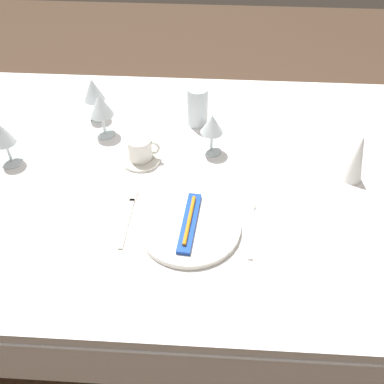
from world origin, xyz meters
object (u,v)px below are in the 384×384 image
(fork_outer, at_px, (128,216))
(wine_glass_far, at_px, (93,91))
(wine_glass_centre, at_px, (101,107))
(napkin_folded, at_px, (357,158))
(toothbrush_package, at_px, (189,222))
(coffee_cup_left, at_px, (141,148))
(dinner_plate, at_px, (189,226))
(wine_glass_right, at_px, (3,136))
(spoon_soup, at_px, (251,221))
(drink_tumbler, at_px, (197,108))
(wine_glass_left, at_px, (212,126))

(fork_outer, height_order, wine_glass_far, wine_glass_far)
(wine_glass_centre, height_order, napkin_folded, napkin_folded)
(toothbrush_package, relative_size, coffee_cup_left, 2.11)
(dinner_plate, bearing_deg, wine_glass_right, 157.23)
(fork_outer, distance_m, coffee_cup_left, 0.24)
(toothbrush_package, relative_size, spoon_soup, 1.00)
(wine_glass_centre, bearing_deg, toothbrush_package, -52.23)
(wine_glass_right, height_order, napkin_folded, napkin_folded)
(fork_outer, height_order, drink_tumbler, drink_tumbler)
(spoon_soup, bearing_deg, coffee_cup_left, 144.42)
(fork_outer, relative_size, wine_glass_right, 1.44)
(dinner_plate, xyz_separation_m, wine_glass_centre, (-0.31, 0.39, 0.10))
(toothbrush_package, height_order, wine_glass_far, wine_glass_far)
(fork_outer, xyz_separation_m, wine_glass_far, (-0.18, 0.45, 0.11))
(dinner_plate, relative_size, toothbrush_package, 1.30)
(fork_outer, height_order, napkin_folded, napkin_folded)
(drink_tumbler, bearing_deg, wine_glass_right, -157.21)
(toothbrush_package, xyz_separation_m, wine_glass_centre, (-0.31, 0.39, 0.08))
(dinner_plate, height_order, spoon_soup, dinner_plate)
(fork_outer, height_order, coffee_cup_left, coffee_cup_left)
(toothbrush_package, relative_size, drink_tumbler, 1.54)
(wine_glass_far, xyz_separation_m, napkin_folded, (0.82, -0.26, -0.03))
(dinner_plate, xyz_separation_m, spoon_soup, (0.17, 0.04, -0.01))
(drink_tumbler, distance_m, napkin_folded, 0.54)
(wine_glass_right, bearing_deg, spoon_soup, -15.48)
(spoon_soup, xyz_separation_m, coffee_cup_left, (-0.33, 0.24, 0.04))
(wine_glass_far, relative_size, napkin_folded, 0.95)
(dinner_plate, xyz_separation_m, wine_glass_left, (0.05, 0.33, 0.09))
(wine_glass_far, bearing_deg, drink_tumbler, -1.32)
(wine_glass_far, bearing_deg, wine_glass_left, -21.65)
(spoon_soup, xyz_separation_m, wine_glass_far, (-0.52, 0.45, 0.11))
(spoon_soup, relative_size, wine_glass_centre, 1.37)
(wine_glass_centre, relative_size, wine_glass_left, 1.09)
(wine_glass_right, bearing_deg, wine_glass_centre, 30.48)
(fork_outer, bearing_deg, wine_glass_centre, 110.41)
(fork_outer, xyz_separation_m, wine_glass_centre, (-0.13, 0.36, 0.11))
(drink_tumbler, bearing_deg, napkin_folded, -27.83)
(spoon_soup, height_order, drink_tumbler, drink_tumbler)
(coffee_cup_left, bearing_deg, spoon_soup, -35.58)
(spoon_soup, distance_m, wine_glass_left, 0.33)
(dinner_plate, bearing_deg, napkin_folded, 25.73)
(spoon_soup, relative_size, wine_glass_left, 1.50)
(fork_outer, relative_size, wine_glass_left, 1.51)
(wine_glass_centre, xyz_separation_m, wine_glass_left, (0.35, -0.07, -0.01))
(wine_glass_far, bearing_deg, fork_outer, -68.39)
(drink_tumbler, bearing_deg, spoon_soup, -68.97)
(dinner_plate, bearing_deg, spoon_soup, 11.86)
(dinner_plate, xyz_separation_m, toothbrush_package, (-0.00, 0.00, 0.02))
(coffee_cup_left, bearing_deg, fork_outer, -90.98)
(dinner_plate, bearing_deg, wine_glass_left, 81.52)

